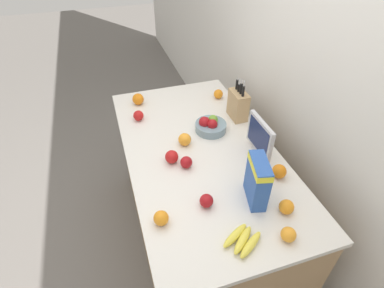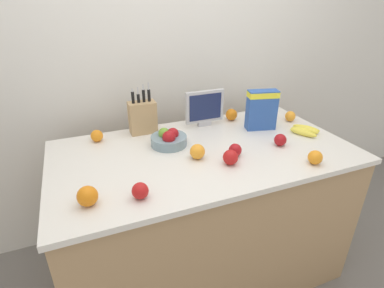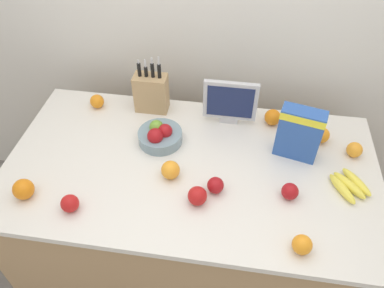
% 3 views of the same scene
% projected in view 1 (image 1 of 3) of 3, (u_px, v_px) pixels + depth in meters
% --- Properties ---
extents(ground_plane, '(14.00, 14.00, 0.00)m').
position_uv_depth(ground_plane, '(198.00, 234.00, 2.45)').
color(ground_plane, slate).
extents(wall_back, '(9.00, 0.06, 2.60)m').
position_uv_depth(wall_back, '(307.00, 78.00, 1.79)').
color(wall_back, silver).
rests_on(wall_back, ground_plane).
extents(counter, '(1.68, 0.91, 0.91)m').
position_uv_depth(counter, '(199.00, 197.00, 2.16)').
color(counter, tan).
rests_on(counter, ground_plane).
extents(knife_block, '(0.17, 0.09, 0.32)m').
position_uv_depth(knife_block, '(238.00, 105.00, 2.09)').
color(knife_block, tan).
rests_on(knife_block, counter).
extents(small_monitor, '(0.26, 0.03, 0.24)m').
position_uv_depth(small_monitor, '(260.00, 137.00, 1.76)').
color(small_monitor, '#B7B7BC').
rests_on(small_monitor, counter).
extents(cereal_box, '(0.20, 0.12, 0.26)m').
position_uv_depth(cereal_box, '(258.00, 179.00, 1.48)').
color(cereal_box, '#2D56A8').
rests_on(cereal_box, counter).
extents(fruit_bowl, '(0.21, 0.21, 0.11)m').
position_uv_depth(fruit_bowl, '(210.00, 126.00, 2.00)').
color(fruit_bowl, gray).
rests_on(fruit_bowl, counter).
extents(banana_bunch, '(0.19, 0.21, 0.04)m').
position_uv_depth(banana_bunch, '(243.00, 240.00, 1.36)').
color(banana_bunch, yellow).
rests_on(banana_bunch, counter).
extents(apple_rightmost, '(0.07, 0.07, 0.07)m').
position_uv_depth(apple_rightmost, '(206.00, 201.00, 1.51)').
color(apple_rightmost, '#A31419').
rests_on(apple_rightmost, counter).
extents(apple_front, '(0.08, 0.08, 0.08)m').
position_uv_depth(apple_front, '(172.00, 157.00, 1.76)').
color(apple_front, red).
rests_on(apple_front, counter).
extents(apple_middle, '(0.07, 0.07, 0.07)m').
position_uv_depth(apple_middle, '(186.00, 162.00, 1.73)').
color(apple_middle, '#A31419').
rests_on(apple_middle, counter).
extents(apple_near_bananas, '(0.07, 0.07, 0.07)m').
position_uv_depth(apple_near_bananas, '(138.00, 116.00, 2.10)').
color(apple_near_bananas, red).
rests_on(apple_near_bananas, counter).
extents(orange_near_bowl, '(0.09, 0.09, 0.09)m').
position_uv_depth(orange_near_bowl, '(138.00, 99.00, 2.26)').
color(orange_near_bowl, orange).
rests_on(orange_near_bowl, counter).
extents(orange_front_right, '(0.08, 0.08, 0.08)m').
position_uv_depth(orange_front_right, '(279.00, 171.00, 1.67)').
color(orange_front_right, orange).
rests_on(orange_front_right, counter).
extents(orange_mid_right, '(0.07, 0.07, 0.07)m').
position_uv_depth(orange_mid_right, '(286.00, 207.00, 1.48)').
color(orange_mid_right, orange).
rests_on(orange_mid_right, counter).
extents(orange_mid_left, '(0.07, 0.07, 0.07)m').
position_uv_depth(orange_mid_left, '(218.00, 94.00, 2.34)').
color(orange_mid_left, orange).
rests_on(orange_mid_left, counter).
extents(orange_front_center, '(0.08, 0.08, 0.08)m').
position_uv_depth(orange_front_center, '(185.00, 139.00, 1.89)').
color(orange_front_center, orange).
rests_on(orange_front_center, counter).
extents(orange_by_cereal, '(0.07, 0.07, 0.07)m').
position_uv_depth(orange_by_cereal, '(288.00, 235.00, 1.36)').
color(orange_by_cereal, orange).
rests_on(orange_by_cereal, counter).
extents(orange_back_center, '(0.07, 0.07, 0.07)m').
position_uv_depth(orange_back_center, '(161.00, 218.00, 1.43)').
color(orange_back_center, orange).
rests_on(orange_back_center, counter).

